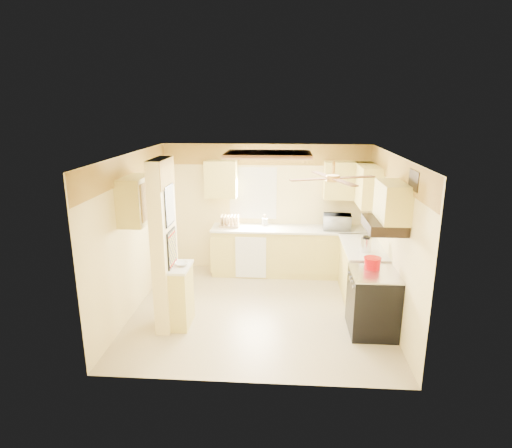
# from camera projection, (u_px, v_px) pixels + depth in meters

# --- Properties ---
(floor) EXTENTS (4.00, 4.00, 0.00)m
(floor) POSITION_uv_depth(u_px,v_px,m) (260.00, 310.00, 6.93)
(floor) COLOR tan
(floor) RESTS_ON ground
(ceiling) EXTENTS (4.00, 4.00, 0.00)m
(ceiling) POSITION_uv_depth(u_px,v_px,m) (260.00, 155.00, 6.27)
(ceiling) COLOR white
(ceiling) RESTS_ON wall_back
(wall_back) EXTENTS (4.00, 0.00, 4.00)m
(wall_back) POSITION_uv_depth(u_px,v_px,m) (266.00, 208.00, 8.43)
(wall_back) COLOR #F7E097
(wall_back) RESTS_ON floor
(wall_front) EXTENTS (4.00, 0.00, 4.00)m
(wall_front) POSITION_uv_depth(u_px,v_px,m) (249.00, 286.00, 4.77)
(wall_front) COLOR #F7E097
(wall_front) RESTS_ON floor
(wall_left) EXTENTS (0.00, 3.80, 3.80)m
(wall_left) POSITION_uv_depth(u_px,v_px,m) (133.00, 234.00, 6.73)
(wall_left) COLOR #F7E097
(wall_left) RESTS_ON floor
(wall_right) EXTENTS (0.00, 3.80, 3.80)m
(wall_right) POSITION_uv_depth(u_px,v_px,m) (392.00, 239.00, 6.46)
(wall_right) COLOR #F7E097
(wall_right) RESTS_ON floor
(wallpaper_border) EXTENTS (4.00, 0.02, 0.40)m
(wallpaper_border) POSITION_uv_depth(u_px,v_px,m) (266.00, 155.00, 8.13)
(wallpaper_border) COLOR gold
(wallpaper_border) RESTS_ON wall_back
(partition_column) EXTENTS (0.20, 0.70, 2.50)m
(partition_column) POSITION_uv_depth(u_px,v_px,m) (164.00, 246.00, 6.16)
(partition_column) COLOR #F7E097
(partition_column) RESTS_ON floor
(partition_ledge) EXTENTS (0.25, 0.55, 0.90)m
(partition_ledge) POSITION_uv_depth(u_px,v_px,m) (182.00, 297.00, 6.36)
(partition_ledge) COLOR #DDCF66
(partition_ledge) RESTS_ON floor
(ledge_top) EXTENTS (0.28, 0.58, 0.04)m
(ledge_top) POSITION_uv_depth(u_px,v_px,m) (180.00, 267.00, 6.23)
(ledge_top) COLOR white
(ledge_top) RESTS_ON partition_ledge
(lower_cabinets_back) EXTENTS (3.00, 0.60, 0.90)m
(lower_cabinets_back) POSITION_uv_depth(u_px,v_px,m) (290.00, 252.00, 8.32)
(lower_cabinets_back) COLOR #DDCF66
(lower_cabinets_back) RESTS_ON floor
(lower_cabinets_right) EXTENTS (0.60, 1.40, 0.90)m
(lower_cabinets_right) POSITION_uv_depth(u_px,v_px,m) (361.00, 273.00, 7.27)
(lower_cabinets_right) COLOR #DDCF66
(lower_cabinets_right) RESTS_ON floor
(countertop_back) EXTENTS (3.04, 0.64, 0.04)m
(countertop_back) POSITION_uv_depth(u_px,v_px,m) (291.00, 229.00, 8.18)
(countertop_back) COLOR white
(countertop_back) RESTS_ON lower_cabinets_back
(countertop_right) EXTENTS (0.64, 1.44, 0.04)m
(countertop_right) POSITION_uv_depth(u_px,v_px,m) (363.00, 247.00, 7.15)
(countertop_right) COLOR white
(countertop_right) RESTS_ON lower_cabinets_right
(dishwasher_panel) EXTENTS (0.58, 0.02, 0.80)m
(dishwasher_panel) POSITION_uv_depth(u_px,v_px,m) (251.00, 258.00, 8.07)
(dishwasher_panel) COLOR white
(dishwasher_panel) RESTS_ON lower_cabinets_back
(window) EXTENTS (0.92, 0.02, 1.02)m
(window) POSITION_uv_depth(u_px,v_px,m) (253.00, 193.00, 8.35)
(window) COLOR white
(window) RESTS_ON wall_back
(upper_cab_back_left) EXTENTS (0.60, 0.35, 0.70)m
(upper_cab_back_left) POSITION_uv_depth(u_px,v_px,m) (221.00, 179.00, 8.16)
(upper_cab_back_left) COLOR #DDCF66
(upper_cab_back_left) RESTS_ON wall_back
(upper_cab_back_right) EXTENTS (0.90, 0.35, 0.70)m
(upper_cab_back_right) POSITION_uv_depth(u_px,v_px,m) (348.00, 180.00, 7.99)
(upper_cab_back_right) COLOR #DDCF66
(upper_cab_back_right) RESTS_ON wall_back
(upper_cab_right) EXTENTS (0.35, 1.00, 0.70)m
(upper_cab_right) POSITION_uv_depth(u_px,v_px,m) (368.00, 185.00, 7.52)
(upper_cab_right) COLOR #DDCF66
(upper_cab_right) RESTS_ON wall_right
(upper_cab_left_wall) EXTENTS (0.35, 0.75, 0.70)m
(upper_cab_left_wall) POSITION_uv_depth(u_px,v_px,m) (136.00, 200.00, 6.32)
(upper_cab_left_wall) COLOR #DDCF66
(upper_cab_left_wall) RESTS_ON wall_left
(upper_cab_over_stove) EXTENTS (0.35, 0.76, 0.52)m
(upper_cab_over_stove) POSITION_uv_depth(u_px,v_px,m) (392.00, 201.00, 5.76)
(upper_cab_over_stove) COLOR #DDCF66
(upper_cab_over_stove) RESTS_ON wall_right
(stove) EXTENTS (0.68, 0.77, 0.92)m
(stove) POSITION_uv_depth(u_px,v_px,m) (373.00, 302.00, 6.17)
(stove) COLOR black
(stove) RESTS_ON floor
(range_hood) EXTENTS (0.50, 0.76, 0.14)m
(range_hood) POSITION_uv_depth(u_px,v_px,m) (384.00, 225.00, 5.85)
(range_hood) COLOR black
(range_hood) RESTS_ON upper_cab_over_stove
(poster_menu) EXTENTS (0.02, 0.42, 0.57)m
(poster_menu) POSITION_uv_depth(u_px,v_px,m) (170.00, 205.00, 5.99)
(poster_menu) COLOR black
(poster_menu) RESTS_ON partition_column
(poster_nashville) EXTENTS (0.02, 0.42, 0.57)m
(poster_nashville) POSITION_uv_depth(u_px,v_px,m) (172.00, 249.00, 6.17)
(poster_nashville) COLOR black
(poster_nashville) RESTS_ON partition_column
(ceiling_light_panel) EXTENTS (1.35, 0.95, 0.06)m
(ceiling_light_panel) POSITION_uv_depth(u_px,v_px,m) (268.00, 154.00, 6.75)
(ceiling_light_panel) COLOR brown
(ceiling_light_panel) RESTS_ON ceiling
(ceiling_fan) EXTENTS (1.15, 1.15, 0.26)m
(ceiling_fan) POSITION_uv_depth(u_px,v_px,m) (333.00, 178.00, 5.58)
(ceiling_fan) COLOR gold
(ceiling_fan) RESTS_ON ceiling
(vent_grate) EXTENTS (0.02, 0.40, 0.25)m
(vent_grate) POSITION_uv_depth(u_px,v_px,m) (414.00, 180.00, 5.32)
(vent_grate) COLOR black
(vent_grate) RESTS_ON wall_right
(microwave) EXTENTS (0.54, 0.39, 0.29)m
(microwave) POSITION_uv_depth(u_px,v_px,m) (337.00, 222.00, 8.06)
(microwave) COLOR white
(microwave) RESTS_ON countertop_back
(bowl) EXTENTS (0.25, 0.25, 0.05)m
(bowl) POSITION_uv_depth(u_px,v_px,m) (182.00, 264.00, 6.25)
(bowl) COLOR white
(bowl) RESTS_ON ledge_top
(dutch_oven) EXTENTS (0.25, 0.25, 0.17)m
(dutch_oven) POSITION_uv_depth(u_px,v_px,m) (372.00, 263.00, 6.19)
(dutch_oven) COLOR #C3050B
(dutch_oven) RESTS_ON stove
(kettle) EXTENTS (0.17, 0.17, 0.26)m
(kettle) POSITION_uv_depth(u_px,v_px,m) (366.00, 245.00, 6.81)
(kettle) COLOR silver
(kettle) RESTS_ON countertop_right
(dish_rack) EXTENTS (0.37, 0.28, 0.21)m
(dish_rack) POSITION_uv_depth(u_px,v_px,m) (230.00, 223.00, 8.26)
(dish_rack) COLOR tan
(dish_rack) RESTS_ON countertop_back
(utensil_crock) EXTENTS (0.11, 0.11, 0.22)m
(utensil_crock) POSITION_uv_depth(u_px,v_px,m) (265.00, 222.00, 8.33)
(utensil_crock) COLOR white
(utensil_crock) RESTS_ON countertop_back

